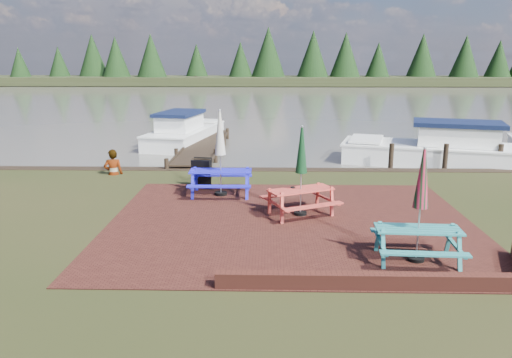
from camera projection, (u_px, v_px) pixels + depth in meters
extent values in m
plane|color=black|center=(293.00, 237.00, 11.41)|extent=(120.00, 120.00, 0.00)
cube|color=#3A1712|center=(291.00, 223.00, 12.38)|extent=(9.00, 7.50, 0.02)
cube|color=#4C1E16|center=(384.00, 282.00, 8.82)|extent=(6.00, 0.22, 0.30)
cube|color=#46433C|center=(274.00, 100.00, 47.33)|extent=(120.00, 60.00, 0.02)
cube|color=black|center=(272.00, 81.00, 75.37)|extent=(120.00, 10.00, 1.20)
cube|color=teal|center=(418.00, 229.00, 9.91)|extent=(1.70, 0.75, 0.04)
cube|color=teal|center=(425.00, 254.00, 9.36)|extent=(1.68, 0.32, 0.04)
cube|color=teal|center=(411.00, 231.00, 10.58)|extent=(1.68, 0.32, 0.04)
cube|color=teal|center=(380.00, 244.00, 10.05)|extent=(0.16, 1.45, 0.69)
cube|color=teal|center=(454.00, 246.00, 9.93)|extent=(0.16, 1.45, 0.69)
cylinder|color=black|center=(416.00, 259.00, 10.06)|extent=(0.33, 0.33, 0.09)
cylinder|color=#B2B2B7|center=(420.00, 206.00, 9.79)|extent=(0.03, 0.03, 2.32)
cone|color=#B4193B|center=(422.00, 179.00, 9.66)|extent=(0.30, 0.30, 1.16)
cube|color=#C53D32|center=(301.00, 190.00, 12.83)|extent=(1.79, 1.31, 0.04)
cube|color=#C53D32|center=(313.00, 206.00, 12.34)|extent=(1.61, 0.93, 0.04)
cube|color=#C53D32|center=(289.00, 194.00, 13.46)|extent=(1.61, 0.93, 0.04)
cube|color=#C53D32|center=(275.00, 206.00, 12.63)|extent=(0.70, 1.34, 0.69)
cube|color=#C53D32|center=(324.00, 199.00, 13.20)|extent=(0.70, 1.34, 0.69)
cylinder|color=black|center=(300.00, 213.00, 12.99)|extent=(0.33, 0.33, 0.09)
cylinder|color=#B2B2B7|center=(301.00, 172.00, 12.72)|extent=(0.03, 0.03, 2.33)
cone|color=black|center=(302.00, 150.00, 12.59)|extent=(0.30, 0.30, 1.16)
cube|color=#1E1BD0|center=(221.00, 171.00, 14.68)|extent=(1.82, 0.73, 0.04)
cube|color=#1E1BD0|center=(219.00, 186.00, 14.08)|extent=(1.82, 0.27, 0.04)
cube|color=#1E1BD0|center=(223.00, 175.00, 15.41)|extent=(1.82, 0.27, 0.04)
cube|color=#1E1BD0|center=(194.00, 183.00, 14.78)|extent=(0.10, 1.57, 0.75)
cube|color=#1E1BD0|center=(247.00, 183.00, 14.76)|extent=(0.10, 1.57, 0.75)
cylinder|color=black|center=(221.00, 194.00, 14.85)|extent=(0.36, 0.36, 0.10)
cylinder|color=#B2B2B7|center=(220.00, 154.00, 14.56)|extent=(0.04, 0.04, 2.52)
cone|color=beige|center=(220.00, 133.00, 14.41)|extent=(0.32, 0.32, 1.26)
cube|color=black|center=(201.00, 175.00, 15.38)|extent=(0.61, 0.31, 0.94)
cube|color=black|center=(203.00, 172.00, 15.69)|extent=(0.61, 0.31, 0.94)
cube|color=black|center=(201.00, 159.00, 15.43)|extent=(0.58, 0.12, 0.03)
cube|color=black|center=(204.00, 145.00, 22.64)|extent=(1.60, 9.00, 0.06)
cube|color=black|center=(187.00, 144.00, 22.64)|extent=(0.08, 9.00, 0.08)
cube|color=black|center=(220.00, 144.00, 22.60)|extent=(0.08, 9.00, 0.08)
cylinder|color=black|center=(167.00, 172.00, 18.34)|extent=(0.16, 0.16, 1.00)
cylinder|color=black|center=(210.00, 172.00, 18.30)|extent=(0.16, 0.16, 1.00)
cube|color=white|center=(186.00, 138.00, 24.75)|extent=(3.28, 6.48, 0.88)
cube|color=white|center=(185.00, 129.00, 24.64)|extent=(3.35, 6.61, 0.07)
cube|color=white|center=(180.00, 122.00, 23.84)|extent=(2.00, 2.85, 0.75)
cube|color=#0E1633|center=(179.00, 113.00, 23.74)|extent=(2.24, 3.24, 0.16)
cube|color=white|center=(201.00, 121.00, 26.84)|extent=(1.99, 1.44, 0.09)
cube|color=white|center=(433.00, 157.00, 19.98)|extent=(7.37, 4.22, 0.93)
cube|color=white|center=(434.00, 145.00, 19.86)|extent=(7.51, 4.31, 0.07)
cube|color=white|center=(457.00, 135.00, 19.52)|extent=(3.29, 2.47, 0.79)
cube|color=#0E1633|center=(458.00, 124.00, 19.41)|extent=(3.75, 2.77, 0.17)
cube|color=white|center=(366.00, 139.00, 20.60)|extent=(1.77, 2.32, 0.09)
imported|color=gray|center=(112.00, 150.00, 17.25)|extent=(0.72, 0.54, 1.78)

